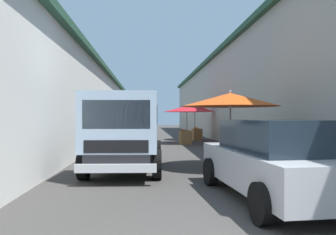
{
  "coord_description": "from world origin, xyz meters",
  "views": [
    {
      "loc": [
        -2.5,
        0.99,
        1.5
      ],
      "look_at": [
        12.99,
        -0.04,
        1.47
      ],
      "focal_mm": 35.06,
      "sensor_mm": 36.0,
      "label": 1
    }
  ],
  "objects_px": {
    "delivery_truck": "(123,135)",
    "vendor_by_crates": "(132,131)",
    "fruit_stall_far_right": "(187,113)",
    "vendor_in_shade": "(129,127)",
    "parked_scooter": "(122,137)",
    "fruit_stall_far_left": "(231,106)",
    "hatchback_car": "(277,159)",
    "fruit_stall_mid_lane": "(195,111)"
  },
  "relations": [
    {
      "from": "delivery_truck",
      "to": "parked_scooter",
      "type": "relative_size",
      "value": 2.94
    },
    {
      "from": "fruit_stall_far_right",
      "to": "vendor_in_shade",
      "type": "distance_m",
      "value": 3.27
    },
    {
      "from": "delivery_truck",
      "to": "parked_scooter",
      "type": "distance_m",
      "value": 8.38
    },
    {
      "from": "fruit_stall_far_left",
      "to": "vendor_in_shade",
      "type": "relative_size",
      "value": 1.75
    },
    {
      "from": "fruit_stall_far_right",
      "to": "parked_scooter",
      "type": "bearing_deg",
      "value": 109.15
    },
    {
      "from": "hatchback_car",
      "to": "parked_scooter",
      "type": "height_order",
      "value": "hatchback_car"
    },
    {
      "from": "fruit_stall_far_right",
      "to": "vendor_by_crates",
      "type": "relative_size",
      "value": 1.72
    },
    {
      "from": "fruit_stall_mid_lane",
      "to": "delivery_truck",
      "type": "xyz_separation_m",
      "value": [
        -12.41,
        3.73,
        -0.83
      ]
    },
    {
      "from": "delivery_truck",
      "to": "vendor_in_shade",
      "type": "distance_m",
      "value": 9.36
    },
    {
      "from": "fruit_stall_mid_lane",
      "to": "parked_scooter",
      "type": "height_order",
      "value": "fruit_stall_mid_lane"
    },
    {
      "from": "vendor_by_crates",
      "to": "delivery_truck",
      "type": "bearing_deg",
      "value": -179.82
    },
    {
      "from": "fruit_stall_far_right",
      "to": "vendor_by_crates",
      "type": "xyz_separation_m",
      "value": [
        -3.84,
        2.85,
        -0.82
      ]
    },
    {
      "from": "fruit_stall_far_left",
      "to": "vendor_by_crates",
      "type": "bearing_deg",
      "value": 31.42
    },
    {
      "from": "fruit_stall_far_right",
      "to": "parked_scooter",
      "type": "height_order",
      "value": "fruit_stall_far_right"
    },
    {
      "from": "delivery_truck",
      "to": "vendor_by_crates",
      "type": "relative_size",
      "value": 3.22
    },
    {
      "from": "hatchback_car",
      "to": "vendor_in_shade",
      "type": "height_order",
      "value": "vendor_in_shade"
    },
    {
      "from": "hatchback_car",
      "to": "parked_scooter",
      "type": "xyz_separation_m",
      "value": [
        11.12,
        3.62,
        -0.29
      ]
    },
    {
      "from": "fruit_stall_far_right",
      "to": "vendor_by_crates",
      "type": "bearing_deg",
      "value": 143.38
    },
    {
      "from": "fruit_stall_far_left",
      "to": "vendor_in_shade",
      "type": "distance_m",
      "value": 9.3
    },
    {
      "from": "fruit_stall_far_left",
      "to": "hatchback_car",
      "type": "height_order",
      "value": "fruit_stall_far_left"
    },
    {
      "from": "delivery_truck",
      "to": "vendor_by_crates",
      "type": "bearing_deg",
      "value": 0.18
    },
    {
      "from": "fruit_stall_far_left",
      "to": "vendor_by_crates",
      "type": "distance_m",
      "value": 5.91
    },
    {
      "from": "fruit_stall_mid_lane",
      "to": "delivery_truck",
      "type": "relative_size",
      "value": 0.51
    },
    {
      "from": "parked_scooter",
      "to": "fruit_stall_far_left",
      "type": "bearing_deg",
      "value": -154.14
    },
    {
      "from": "vendor_by_crates",
      "to": "parked_scooter",
      "type": "distance_m",
      "value": 2.74
    },
    {
      "from": "fruit_stall_far_left",
      "to": "parked_scooter",
      "type": "xyz_separation_m",
      "value": [
        7.61,
        3.69,
        -1.37
      ]
    },
    {
      "from": "fruit_stall_far_right",
      "to": "delivery_truck",
      "type": "height_order",
      "value": "fruit_stall_far_right"
    },
    {
      "from": "fruit_stall_far_left",
      "to": "parked_scooter",
      "type": "relative_size",
      "value": 1.66
    },
    {
      "from": "fruit_stall_far_right",
      "to": "parked_scooter",
      "type": "xyz_separation_m",
      "value": [
        -1.21,
        3.5,
        -1.26
      ]
    },
    {
      "from": "delivery_truck",
      "to": "vendor_in_shade",
      "type": "xyz_separation_m",
      "value": [
        9.36,
        0.33,
        -0.11
      ]
    },
    {
      "from": "fruit_stall_mid_lane",
      "to": "vendor_in_shade",
      "type": "height_order",
      "value": "fruit_stall_mid_lane"
    },
    {
      "from": "fruit_stall_far_left",
      "to": "parked_scooter",
      "type": "height_order",
      "value": "fruit_stall_far_left"
    },
    {
      "from": "fruit_stall_far_left",
      "to": "fruit_stall_mid_lane",
      "type": "relative_size",
      "value": 1.1
    },
    {
      "from": "fruit_stall_far_right",
      "to": "fruit_stall_far_left",
      "type": "distance_m",
      "value": 8.82
    },
    {
      "from": "hatchback_car",
      "to": "fruit_stall_far_left",
      "type": "bearing_deg",
      "value": -1.09
    },
    {
      "from": "fruit_stall_far_right",
      "to": "fruit_stall_mid_lane",
      "type": "distance_m",
      "value": 3.0
    },
    {
      "from": "fruit_stall_far_left",
      "to": "hatchback_car",
      "type": "relative_size",
      "value": 0.7
    },
    {
      "from": "hatchback_car",
      "to": "fruit_stall_mid_lane",
      "type": "bearing_deg",
      "value": -2.92
    },
    {
      "from": "fruit_stall_far_left",
      "to": "vendor_by_crates",
      "type": "height_order",
      "value": "fruit_stall_far_left"
    },
    {
      "from": "hatchback_car",
      "to": "vendor_by_crates",
      "type": "height_order",
      "value": "vendor_by_crates"
    },
    {
      "from": "fruit_stall_far_left",
      "to": "vendor_in_shade",
      "type": "height_order",
      "value": "fruit_stall_far_left"
    },
    {
      "from": "delivery_truck",
      "to": "vendor_by_crates",
      "type": "distance_m",
      "value": 5.71
    }
  ]
}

